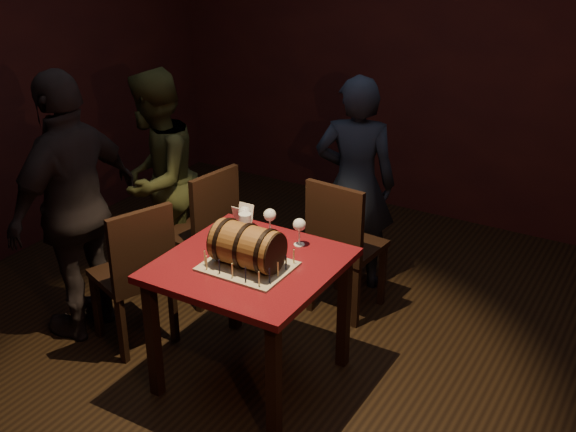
% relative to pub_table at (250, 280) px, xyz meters
% --- Properties ---
extents(room_shell, '(5.04, 5.04, 2.80)m').
position_rel_pub_table_xyz_m(room_shell, '(0.10, 0.18, 0.76)').
color(room_shell, black).
rests_on(room_shell, ground).
extents(pub_table, '(0.90, 0.90, 0.75)m').
position_rel_pub_table_xyz_m(pub_table, '(0.00, 0.00, 0.00)').
color(pub_table, '#4C0C13').
rests_on(pub_table, ground).
extents(cake_board, '(0.45, 0.35, 0.01)m').
position_rel_pub_table_xyz_m(cake_board, '(0.02, -0.06, 0.12)').
color(cake_board, gray).
rests_on(cake_board, pub_table).
extents(barrel_cake, '(0.41, 0.24, 0.24)m').
position_rel_pub_table_xyz_m(barrel_cake, '(0.02, -0.06, 0.24)').
color(barrel_cake, brown).
rests_on(barrel_cake, cake_board).
extents(birthday_candles, '(0.40, 0.30, 0.09)m').
position_rel_pub_table_xyz_m(birthday_candles, '(0.02, -0.06, 0.16)').
color(birthday_candles, '#F9E694').
rests_on(birthday_candles, cake_board).
extents(wine_glass_left, '(0.07, 0.07, 0.16)m').
position_rel_pub_table_xyz_m(wine_glass_left, '(-0.22, 0.29, 0.23)').
color(wine_glass_left, silver).
rests_on(wine_glass_left, pub_table).
extents(wine_glass_mid, '(0.07, 0.07, 0.16)m').
position_rel_pub_table_xyz_m(wine_glass_mid, '(-0.08, 0.33, 0.23)').
color(wine_glass_mid, silver).
rests_on(wine_glass_mid, pub_table).
extents(wine_glass_right, '(0.07, 0.07, 0.16)m').
position_rel_pub_table_xyz_m(wine_glass_right, '(0.13, 0.30, 0.23)').
color(wine_glass_right, silver).
rests_on(wine_glass_right, pub_table).
extents(pint_of_ale, '(0.07, 0.07, 0.15)m').
position_rel_pub_table_xyz_m(pint_of_ale, '(-0.18, 0.22, 0.18)').
color(pint_of_ale, silver).
rests_on(pint_of_ale, pub_table).
extents(menu_card, '(0.10, 0.05, 0.13)m').
position_rel_pub_table_xyz_m(menu_card, '(-0.27, 0.34, 0.17)').
color(menu_card, white).
rests_on(menu_card, pub_table).
extents(chair_back, '(0.43, 0.43, 0.93)m').
position_rel_pub_table_xyz_m(chair_back, '(0.11, 0.88, -0.12)').
color(chair_back, black).
rests_on(chair_back, ground).
extents(chair_left_rear, '(0.46, 0.46, 0.93)m').
position_rel_pub_table_xyz_m(chair_left_rear, '(-0.75, 0.60, -0.12)').
color(chair_left_rear, black).
rests_on(chair_left_rear, ground).
extents(chair_left_front, '(0.52, 0.52, 0.93)m').
position_rel_pub_table_xyz_m(chair_left_front, '(-0.75, -0.07, -0.12)').
color(chair_left_front, black).
rests_on(chair_left_front, ground).
extents(person_back, '(0.63, 0.52, 1.49)m').
position_rel_pub_table_xyz_m(person_back, '(-0.00, 1.29, 0.10)').
color(person_back, '#171E2F').
rests_on(person_back, ground).
extents(person_left_rear, '(0.76, 0.87, 1.50)m').
position_rel_pub_table_xyz_m(person_left_rear, '(-1.19, 0.65, 0.11)').
color(person_left_rear, '#383C1E').
rests_on(person_left_rear, ground).
extents(person_left_front, '(0.42, 0.98, 1.66)m').
position_rel_pub_table_xyz_m(person_left_front, '(-1.18, -0.08, 0.19)').
color(person_left_front, black).
rests_on(person_left_front, ground).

